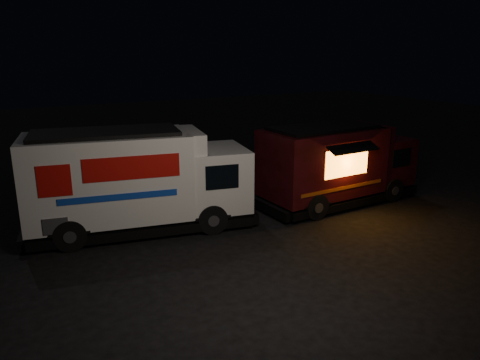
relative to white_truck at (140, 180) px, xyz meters
name	(u,v)px	position (x,y,z in m)	size (l,w,h in m)	color
ground	(224,250)	(1.56, -2.91, -1.69)	(80.00, 80.00, 0.00)	black
white_truck	(140,180)	(0.00, 0.00, 0.00)	(7.45, 2.54, 3.38)	silver
red_truck	(339,164)	(7.56, -1.01, -0.15)	(6.64, 2.44, 3.09)	#3D0B13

